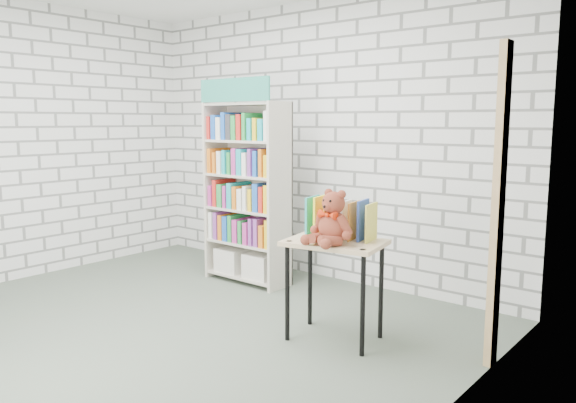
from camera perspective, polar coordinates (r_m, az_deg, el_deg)
The scene contains 7 objects.
ground at distance 4.63m, azimuth -12.47°, elevation -12.33°, with size 4.50×4.50×0.00m, color #4C5749.
room_shell at distance 4.34m, azimuth -13.21°, elevation 10.33°, with size 4.52×4.02×2.81m.
bookshelf at distance 5.57m, azimuth -4.16°, elevation 1.04°, with size 0.89×0.35×2.01m.
display_table at distance 4.11m, azimuth 4.78°, elevation -5.39°, with size 0.77×0.60×0.75m.
table_books at distance 4.16m, azimuth 5.45°, elevation -1.74°, with size 0.52×0.30×0.29m.
teddy_bear at distance 3.96m, azimuth 4.45°, elevation -2.10°, with size 0.36×0.33×0.39m.
door_trim at distance 3.83m, azimuth 20.55°, elevation -0.68°, with size 0.05×0.12×2.10m, color tan.
Camera 1 is at (3.44, -2.64, 1.61)m, focal length 35.00 mm.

